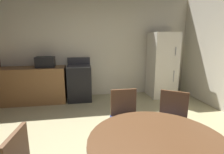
{
  "coord_description": "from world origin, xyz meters",
  "views": [
    {
      "loc": [
        -0.2,
        -1.88,
        1.57
      ],
      "look_at": [
        0.32,
        1.08,
        0.92
      ],
      "focal_mm": 27.65,
      "sensor_mm": 36.0,
      "label": 1
    }
  ],
  "objects_px": {
    "chair_north": "(125,116)",
    "refrigerator": "(162,65)",
    "oven_range": "(80,83)",
    "chair_northeast": "(172,119)",
    "microwave": "(45,62)"
  },
  "relations": [
    {
      "from": "chair_north",
      "to": "refrigerator",
      "type": "bearing_deg",
      "value": 143.27
    },
    {
      "from": "oven_range",
      "to": "chair_north",
      "type": "height_order",
      "value": "oven_range"
    },
    {
      "from": "chair_northeast",
      "to": "chair_north",
      "type": "relative_size",
      "value": 1.0
    },
    {
      "from": "refrigerator",
      "to": "chair_north",
      "type": "xyz_separation_m",
      "value": [
        -1.6,
        -2.21,
        -0.38
      ]
    },
    {
      "from": "microwave",
      "to": "chair_north",
      "type": "relative_size",
      "value": 0.51
    },
    {
      "from": "refrigerator",
      "to": "microwave",
      "type": "distance_m",
      "value": 3.08
    },
    {
      "from": "refrigerator",
      "to": "oven_range",
      "type": "bearing_deg",
      "value": 178.64
    },
    {
      "from": "oven_range",
      "to": "chair_north",
      "type": "distance_m",
      "value": 2.36
    },
    {
      "from": "chair_northeast",
      "to": "refrigerator",
      "type": "bearing_deg",
      "value": -166.72
    },
    {
      "from": "refrigerator",
      "to": "microwave",
      "type": "relative_size",
      "value": 4.0
    },
    {
      "from": "chair_north",
      "to": "chair_northeast",
      "type": "bearing_deg",
      "value": 71.76
    },
    {
      "from": "microwave",
      "to": "refrigerator",
      "type": "bearing_deg",
      "value": -0.93
    },
    {
      "from": "oven_range",
      "to": "chair_north",
      "type": "relative_size",
      "value": 1.26
    },
    {
      "from": "oven_range",
      "to": "microwave",
      "type": "distance_m",
      "value": 0.99
    },
    {
      "from": "oven_range",
      "to": "chair_northeast",
      "type": "relative_size",
      "value": 1.26
    }
  ]
}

